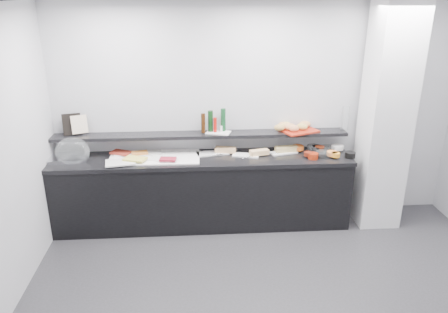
{
  "coord_description": "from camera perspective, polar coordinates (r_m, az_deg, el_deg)",
  "views": [
    {
      "loc": [
        -0.77,
        -3.23,
        2.78
      ],
      "look_at": [
        -0.45,
        1.45,
        1.0
      ],
      "focal_mm": 35.0,
      "sensor_mm": 36.0,
      "label": 1
    }
  ],
  "objects": [
    {
      "name": "bread_tray",
      "position": [
        5.5,
        9.79,
        3.35
      ],
      "size": [
        0.5,
        0.43,
        0.02
      ],
      "primitive_type": "cube",
      "rotation": [
        0.0,
        0.0,
        0.38
      ],
      "color": "#A52411",
      "rests_on": "wall_shelf"
    },
    {
      "name": "tongs_mid",
      "position": [
        5.23,
        3.05,
        -0.07
      ],
      "size": [
        0.14,
        0.09,
        0.01
      ],
      "primitive_type": "cylinder",
      "rotation": [
        0.0,
        1.57,
        0.56
      ],
      "color": "silver",
      "rests_on": "sandwich_plate_mid"
    },
    {
      "name": "bread_roll_midw",
      "position": [
        5.48,
        8.57,
        3.9
      ],
      "size": [
        0.15,
        0.11,
        0.08
      ],
      "primitive_type": "ellipsoid",
      "rotation": [
        0.0,
        0.0,
        -0.15
      ],
      "color": "#BA7847",
      "rests_on": "bread_tray"
    },
    {
      "name": "bread_roll_mide",
      "position": [
        5.45,
        8.44,
        3.84
      ],
      "size": [
        0.15,
        0.12,
        0.08
      ],
      "primitive_type": "ellipsoid",
      "rotation": [
        0.0,
        0.0,
        -0.31
      ],
      "color": "#CD884E",
      "rests_on": "bread_tray"
    },
    {
      "name": "bowl_glass_salmon",
      "position": [
        5.4,
        12.79,
        0.29
      ],
      "size": [
        0.22,
        0.22,
        0.07
      ],
      "primitive_type": "cylinder",
      "rotation": [
        0.0,
        0.0,
        0.35
      ],
      "color": "white",
      "rests_on": "counter_top"
    },
    {
      "name": "back_wall",
      "position": [
        5.47,
        4.33,
        5.59
      ],
      "size": [
        5.0,
        0.02,
        2.7
      ],
      "primitive_type": "cube",
      "color": "#B3B5BB",
      "rests_on": "ground"
    },
    {
      "name": "cloche_dome",
      "position": [
        5.39,
        -19.17,
        0.6
      ],
      "size": [
        0.41,
        0.27,
        0.34
      ],
      "primitive_type": "ellipsoid",
      "rotation": [
        0.0,
        0.0,
        0.02
      ],
      "color": "white",
      "rests_on": "cloche_base"
    },
    {
      "name": "food_cheese",
      "position": [
        5.21,
        -11.54,
        -0.31
      ],
      "size": [
        0.29,
        0.24,
        0.02
      ],
      "primitive_type": "cube",
      "rotation": [
        0.0,
        0.0,
        -0.36
      ],
      "color": "#D8CC54",
      "rests_on": "platter_cheese"
    },
    {
      "name": "bowl_glass_cream",
      "position": [
        5.59,
        13.4,
        0.94
      ],
      "size": [
        0.18,
        0.18,
        0.07
      ],
      "primitive_type": "cylinder",
      "rotation": [
        0.0,
        0.0,
        -0.07
      ],
      "color": "silver",
      "rests_on": "counter_top"
    },
    {
      "name": "column",
      "position": [
        5.57,
        20.37,
        4.59
      ],
      "size": [
        0.5,
        0.5,
        2.7
      ],
      "primitive_type": "cube",
      "color": "silver",
      "rests_on": "ground"
    },
    {
      "name": "fill_glass_salmon",
      "position": [
        5.42,
        13.95,
        0.38
      ],
      "size": [
        0.16,
        0.16,
        0.05
      ],
      "primitive_type": "cylinder",
      "rotation": [
        0.0,
        0.0,
        -0.25
      ],
      "color": "orange",
      "rests_on": "bowl_glass_salmon"
    },
    {
      "name": "fill_glass_fruit",
      "position": [
        5.54,
        9.6,
        1.15
      ],
      "size": [
        0.17,
        0.17,
        0.05
      ],
      "primitive_type": "cylinder",
      "rotation": [
        0.0,
        0.0,
        0.18
      ],
      "color": "#D85D1D",
      "rests_on": "bowl_glass_fruit"
    },
    {
      "name": "condiment_tray",
      "position": [
        5.36,
        -0.74,
        3.17
      ],
      "size": [
        0.33,
        0.26,
        0.01
      ],
      "primitive_type": "cube",
      "rotation": [
        0.0,
        0.0,
        -0.32
      ],
      "color": "white",
      "rests_on": "wall_shelf"
    },
    {
      "name": "framed_print",
      "position": [
        5.57,
        -19.25,
        3.99
      ],
      "size": [
        0.23,
        0.12,
        0.26
      ],
      "primitive_type": "cube",
      "rotation": [
        -0.21,
        0.0,
        0.25
      ],
      "color": "black",
      "rests_on": "wall_shelf"
    },
    {
      "name": "bread_roll_nw",
      "position": [
        5.52,
        7.81,
        4.09
      ],
      "size": [
        0.16,
        0.12,
        0.08
      ],
      "primitive_type": "ellipsoid",
      "rotation": [
        0.0,
        0.0,
        -0.25
      ],
      "color": "#BF7E49",
      "rests_on": "bread_tray"
    },
    {
      "name": "sandwich_food_mid",
      "position": [
        5.32,
        4.63,
        0.55
      ],
      "size": [
        0.25,
        0.15,
        0.06
      ],
      "primitive_type": "cube",
      "rotation": [
        0.0,
        0.0,
        0.26
      ],
      "color": "#E2B476",
      "rests_on": "sandwich_plate_mid"
    },
    {
      "name": "platter_cheese",
      "position": [
        5.2,
        -13.37,
        -0.75
      ],
      "size": [
        0.37,
        0.28,
        0.01
      ],
      "primitive_type": "cube",
      "rotation": [
        0.0,
        0.0,
        0.17
      ],
      "color": "white",
      "rests_on": "linen_runner"
    },
    {
      "name": "shaker_salt",
      "position": [
        5.39,
        -0.19,
        3.72
      ],
      "size": [
        0.04,
        0.04,
        0.07
      ],
      "primitive_type": "cylinder",
      "rotation": [
        0.0,
        0.0,
        0.27
      ],
      "color": "white",
      "rests_on": "condiment_tray"
    },
    {
      "name": "fill_red_jam",
      "position": [
        5.34,
        10.91,
        0.33
      ],
      "size": [
        0.12,
        0.12,
        0.05
      ],
      "primitive_type": "cylinder",
      "rotation": [
        0.0,
        0.0,
        0.29
      ],
      "color": "#5D1A0D",
      "rests_on": "bowl_red_jam"
    },
    {
      "name": "cloche_base",
      "position": [
        5.51,
        -19.61,
        -0.21
      ],
      "size": [
        0.47,
        0.33,
        0.04
      ],
      "primitive_type": "cube",
      "rotation": [
        0.0,
        0.0,
        0.08
      ],
      "color": "silver",
      "rests_on": "counter_top"
    },
    {
      "name": "sandwich_plate_mid",
      "position": [
        5.32,
        2.87,
        0.16
      ],
      "size": [
        0.34,
        0.21,
        0.01
      ],
      "primitive_type": "cube",
      "rotation": [
        0.0,
        0.0,
        -0.26
      ],
      "color": "white",
      "rests_on": "counter_top"
    },
    {
      "name": "print_art",
      "position": [
        5.54,
        -18.37,
        4.0
      ],
      "size": [
        0.19,
        0.11,
        0.22
      ],
      "primitive_type": "cube",
      "rotation": [
        -0.21,
        0.0,
        0.37
      ],
      "color": "beige",
      "rests_on": "framed_print"
    },
    {
      "name": "buffet_cabinet",
      "position": [
        5.46,
        -2.81,
        -4.77
      ],
      "size": [
        3.6,
        0.6,
        0.85
      ],
      "primitive_type": "cube",
      "color": "black",
      "rests_on": "ground"
    },
    {
      "name": "bottle_green_b",
      "position": [
        5.37,
        -0.1,
        4.82
      ],
      "size": [
        0.07,
        0.07,
        0.28
      ],
      "primitive_type": "cylinder",
      "rotation": [
        0.0,
        0.0,
        0.21
      ],
      "color": "#113E1E",
      "rests_on": "condiment_tray"
    },
    {
      "name": "bowl_black_jam",
      "position": [
        5.58,
        12.15,
        0.98
      ],
      "size": [
        0.15,
        0.15,
        0.07
      ],
      "primitive_type": "cylinder",
      "rotation": [
        0.0,
        0.0,
        -0.11
      ],
      "color": "black",
      "rests_on": "counter_top"
    },
    {
      "name": "food_meat_b",
      "position": [
        5.14,
        -7.34,
        -0.35
      ],
      "size": [
        0.2,
        0.14,
        0.02
      ],
      "primitive_type": "cube",
      "rotation": [
        0.0,
        0.0,
        -0.11
      ],
      "color": "maroon",
      "rests_on": "platter_meat_b"
    },
    {
      "name": "platter_salmon",
      "position": [
        5.43,
        -9.68,
        0.47
      ],
      "size": [
        0.31,
        0.22,
        0.01
      ],
      "primitive_type": "cube",
      "rotation": [
        0.0,
        0.0,
        0.1
      ],
      "color": "silver",
      "rests_on": "linen_runner"
    },
    {
      "name": "bowl_red_jam",
      "position": [
        5.32,
        11.56,
        0.06
      ],
      "size": [
        0.14,
        0.14,
        0.07
      ],
      "primitive_type": "cylinder",
      "rotation": [
        0.0,
        0.0,
        -0.21
      ],
      "color": "maroon",
      "rests_on": "counter_top"
    },
    {
      "name": "bottle_brown",
      "position": [
        5.31,
        -2.74,
        4.38
      ],
      "size": [
        0.05,
        0.05,
        0.24
      ],
      "primitive_type": "cylinder",
      "rotation": [
        0.0,
        0.0,
        -0.02
      ],
      "color": "#311909",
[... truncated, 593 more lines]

